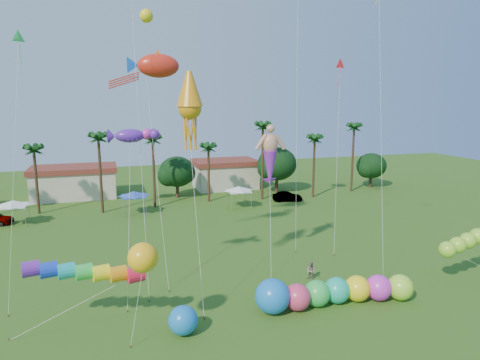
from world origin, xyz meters
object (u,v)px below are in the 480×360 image
object	(u,v)px
spectator_b	(311,271)
caterpillar_inflatable	(330,292)
car_b	(287,197)
blue_ball	(183,320)

from	to	relation	value
spectator_b	caterpillar_inflatable	xyz separation A→B (m)	(-0.79, -4.49, 0.25)
car_b	caterpillar_inflatable	size ratio (longest dim) A/B	0.35
car_b	blue_ball	xyz separation A→B (m)	(-21.13, -31.61, 0.24)
caterpillar_inflatable	spectator_b	bearing A→B (deg)	84.89
car_b	blue_ball	distance (m)	38.02
car_b	spectator_b	xyz separation A→B (m)	(-9.54, -26.49, 0.08)
caterpillar_inflatable	blue_ball	size ratio (longest dim) A/B	6.42
car_b	spectator_b	bearing A→B (deg)	173.86
caterpillar_inflatable	blue_ball	world-z (taller)	caterpillar_inflatable
spectator_b	caterpillar_inflatable	bearing A→B (deg)	-43.82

